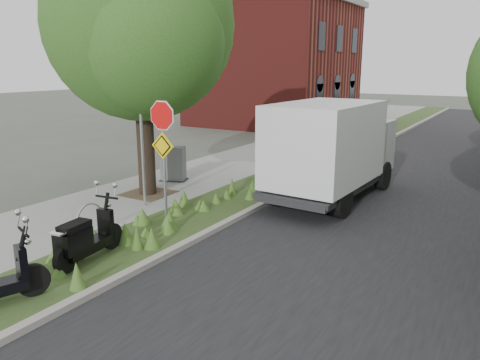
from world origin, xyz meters
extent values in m
plane|color=#4C5147|center=(0.00, 0.00, 0.00)|extent=(120.00, 120.00, 0.00)
cube|color=gray|center=(-4.25, 10.00, 0.06)|extent=(3.50, 60.00, 0.12)
cube|color=#32461E|center=(-1.50, 10.00, 0.06)|extent=(2.00, 60.00, 0.12)
cube|color=#9E9991|center=(-0.50, 10.00, 0.07)|extent=(0.20, 60.00, 0.13)
cube|color=black|center=(3.00, 10.00, 0.01)|extent=(7.00, 60.00, 0.01)
cylinder|color=black|center=(-4.00, 2.80, 2.36)|extent=(0.52, 0.52, 4.48)
sphere|color=#234D19|center=(-4.00, 2.80, 5.08)|extent=(5.40, 5.40, 5.40)
sphere|color=#234D19|center=(-5.21, 3.61, 4.41)|extent=(4.05, 4.05, 4.05)
sphere|color=#234D19|center=(-2.92, 2.12, 4.54)|extent=(3.78, 3.78, 3.78)
cube|color=#473828|center=(-4.00, 2.80, 0.12)|extent=(1.40, 1.40, 0.01)
cylinder|color=#A5A8AD|center=(-3.20, 1.80, 2.12)|extent=(0.08, 0.08, 4.00)
torus|color=#A5A8AD|center=(-2.70, -0.60, 0.50)|extent=(0.05, 0.77, 0.77)
cube|color=#A5A8AD|center=(-2.70, -0.96, 0.14)|extent=(0.06, 0.06, 0.04)
cube|color=#A5A8AD|center=(-2.70, -0.24, 0.14)|extent=(0.06, 0.06, 0.04)
cylinder|color=#A5A8AD|center=(-1.40, 0.60, 1.62)|extent=(0.07, 0.07, 3.00)
cylinder|color=red|center=(-1.40, 0.57, 2.87)|extent=(0.86, 0.03, 0.86)
cylinder|color=white|center=(-1.40, 0.58, 2.87)|extent=(0.94, 0.02, 0.94)
cube|color=yellow|center=(-1.40, 0.57, 2.17)|extent=(0.64, 0.03, 0.64)
cube|color=maroon|center=(-9.50, 22.00, 4.00)|extent=(9.00, 10.00, 8.00)
cube|color=#9E9991|center=(-9.50, 22.00, 8.10)|extent=(9.40, 10.40, 0.40)
cylinder|color=black|center=(-1.63, -0.96, 0.40)|extent=(0.20, 0.58, 0.56)
cylinder|color=black|center=(-1.45, -2.29, 0.40)|extent=(0.20, 0.58, 0.56)
cube|color=black|center=(-1.54, -1.68, 0.42)|extent=(0.53, 1.28, 0.19)
cube|color=black|center=(-1.49, -2.05, 0.68)|extent=(0.48, 0.75, 0.43)
cube|color=black|center=(-1.49, -2.00, 0.96)|extent=(0.41, 0.69, 0.13)
cylinder|color=black|center=(-1.19, -3.18, 0.40)|extent=(0.32, 0.57, 0.56)
cube|color=#262628|center=(0.89, 5.56, 0.53)|extent=(2.31, 5.56, 0.19)
cube|color=#B7BABC|center=(0.98, 7.68, 1.40)|extent=(2.18, 1.54, 1.65)
cube|color=silver|center=(0.86, 4.99, 1.82)|extent=(2.44, 4.02, 2.27)
cube|color=#262628|center=(-4.41, 4.55, 0.14)|extent=(1.03, 0.87, 0.04)
cube|color=slate|center=(-4.41, 4.55, 0.71)|extent=(0.91, 0.74, 1.17)
camera|label=1|loc=(5.69, -7.63, 3.99)|focal=35.00mm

